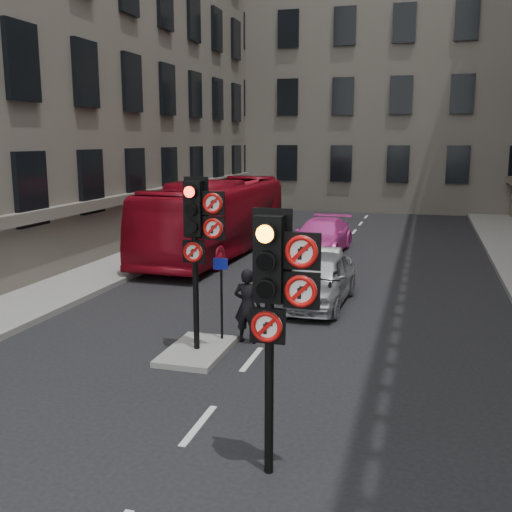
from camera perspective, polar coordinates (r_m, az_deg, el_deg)
The scene contains 13 objects.
ground at distance 8.26m, azimuth -10.86°, elevation -21.60°, with size 120.00×120.00×0.00m, color black.
pavement_left at distance 21.40m, azimuth -13.82°, elevation -1.02°, with size 3.00×50.00×0.16m, color gray.
centre_island at distance 12.79m, azimuth -5.64°, elevation -8.99°, with size 1.20×2.00×0.12m, color gray.
building_far at distance 44.64m, azimuth 12.07°, elevation 17.95°, with size 30.00×14.00×20.00m, color #6D665C.
signal_near at distance 7.60m, azimuth 1.91°, elevation -3.01°, with size 0.91×0.40×3.58m.
signal_far at distance 12.11m, azimuth -5.51°, elevation 2.79°, with size 0.91×0.40×3.58m.
car_silver at distance 16.40m, azimuth 5.92°, elevation -2.16°, with size 1.66×4.13×1.41m, color #B5B8BD.
car_white at distance 17.67m, azimuth 5.73°, elevation -1.46°, with size 1.32×3.79×1.25m, color silver.
car_pink at distance 23.80m, azimuth 6.24°, elevation 1.88°, with size 1.89×4.65×1.35m, color #E242AC.
bus_red at distance 23.29m, azimuth -3.80°, elevation 3.67°, with size 2.45×10.48×2.92m, color maroon.
motorcycle at distance 15.50m, azimuth 7.28°, elevation -3.60°, with size 0.50×1.78×1.07m, color black.
motorcyclist at distance 13.20m, azimuth -0.84°, elevation -4.77°, with size 0.61×0.40×1.67m, color black.
info_sign at distance 12.99m, azimuth -3.33°, elevation -2.97°, with size 0.31×0.11×1.81m.
Camera 1 is at (3.25, -6.17, 4.42)m, focal length 42.00 mm.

